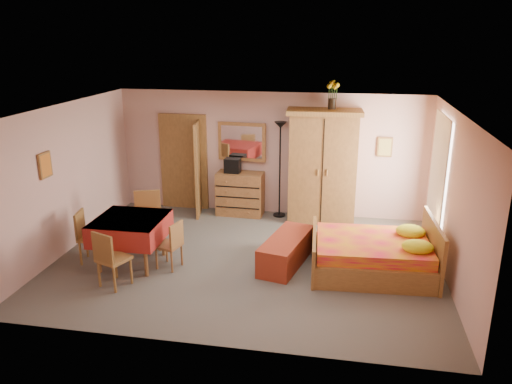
% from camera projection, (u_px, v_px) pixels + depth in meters
% --- Properties ---
extents(floor, '(6.50, 6.50, 0.00)m').
position_uv_depth(floor, '(247.00, 260.00, 8.62)').
color(floor, slate).
rests_on(floor, ground).
extents(ceiling, '(6.50, 6.50, 0.00)m').
position_uv_depth(ceiling, '(246.00, 110.00, 7.82)').
color(ceiling, brown).
rests_on(ceiling, wall_back).
extents(wall_back, '(6.50, 0.10, 2.60)m').
position_uv_depth(wall_back, '(270.00, 154.00, 10.56)').
color(wall_back, '#D1A398').
rests_on(wall_back, floor).
extents(wall_front, '(6.50, 0.10, 2.60)m').
position_uv_depth(wall_front, '(205.00, 251.00, 5.88)').
color(wall_front, '#D1A398').
rests_on(wall_front, floor).
extents(wall_left, '(0.10, 5.00, 2.60)m').
position_uv_depth(wall_left, '(66.00, 179.00, 8.78)').
color(wall_left, '#D1A398').
rests_on(wall_left, floor).
extents(wall_right, '(0.10, 5.00, 2.60)m').
position_uv_depth(wall_right, '(454.00, 200.00, 7.67)').
color(wall_right, '#D1A398').
rests_on(wall_right, floor).
extents(doorway, '(1.06, 0.12, 2.15)m').
position_uv_depth(doorway, '(184.00, 163.00, 10.94)').
color(doorway, '#9E6B35').
rests_on(doorway, floor).
extents(window, '(0.08, 1.40, 1.95)m').
position_uv_depth(window, '(439.00, 170.00, 8.75)').
color(window, white).
rests_on(window, wall_right).
extents(picture_left, '(0.04, 0.32, 0.42)m').
position_uv_depth(picture_left, '(45.00, 165.00, 8.09)').
color(picture_left, orange).
rests_on(picture_left, wall_left).
extents(picture_back, '(0.30, 0.04, 0.40)m').
position_uv_depth(picture_back, '(385.00, 147.00, 10.06)').
color(picture_back, '#D8BF59').
rests_on(picture_back, wall_back).
extents(chest_of_drawers, '(0.99, 0.52, 0.93)m').
position_uv_depth(chest_of_drawers, '(240.00, 194.00, 10.67)').
color(chest_of_drawers, '#996133').
rests_on(chest_of_drawers, floor).
extents(wall_mirror, '(1.04, 0.14, 0.82)m').
position_uv_depth(wall_mirror, '(242.00, 142.00, 10.53)').
color(wall_mirror, white).
rests_on(wall_mirror, wall_back).
extents(stereo, '(0.33, 0.25, 0.31)m').
position_uv_depth(stereo, '(233.00, 166.00, 10.51)').
color(stereo, black).
rests_on(stereo, chest_of_drawers).
extents(floor_lamp, '(0.29, 0.29, 2.03)m').
position_uv_depth(floor_lamp, '(280.00, 170.00, 10.40)').
color(floor_lamp, black).
rests_on(floor_lamp, floor).
extents(wardrobe, '(1.51, 0.84, 2.32)m').
position_uv_depth(wardrobe, '(322.00, 166.00, 10.13)').
color(wardrobe, olive).
rests_on(wardrobe, floor).
extents(sunflower_vase, '(0.23, 0.23, 0.56)m').
position_uv_depth(sunflower_vase, '(332.00, 95.00, 9.73)').
color(sunflower_vase, yellow).
rests_on(sunflower_vase, wardrobe).
extents(bed, '(2.06, 1.66, 0.91)m').
position_uv_depth(bed, '(372.00, 246.00, 8.09)').
color(bed, red).
rests_on(bed, floor).
extents(bench, '(0.84, 1.52, 0.48)m').
position_uv_depth(bench, '(286.00, 250.00, 8.43)').
color(bench, maroon).
rests_on(bench, floor).
extents(dining_table, '(1.13, 1.13, 0.82)m').
position_uv_depth(dining_table, '(132.00, 241.00, 8.38)').
color(dining_table, maroon).
rests_on(dining_table, floor).
extents(chair_south, '(0.54, 0.54, 0.92)m').
position_uv_depth(chair_south, '(114.00, 258.00, 7.63)').
color(chair_south, '#9D6C35').
rests_on(chair_south, floor).
extents(chair_north, '(0.60, 0.60, 1.03)m').
position_uv_depth(chair_north, '(148.00, 221.00, 8.98)').
color(chair_north, '#9F6835').
rests_on(chair_north, floor).
extents(chair_west, '(0.47, 0.47, 0.90)m').
position_uv_depth(chair_west, '(92.00, 237.00, 8.46)').
color(chair_west, '#AB7939').
rests_on(chair_west, floor).
extents(chair_east, '(0.45, 0.45, 0.81)m').
position_uv_depth(chair_east, '(169.00, 245.00, 8.24)').
color(chair_east, '#915B31').
rests_on(chair_east, floor).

